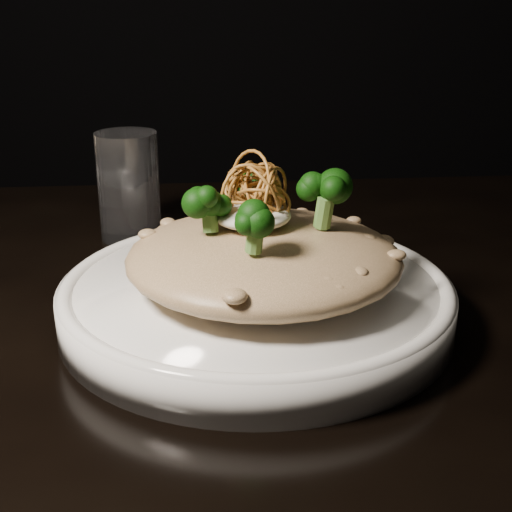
# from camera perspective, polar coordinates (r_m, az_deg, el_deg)

# --- Properties ---
(table) EXTENTS (1.10, 0.80, 0.75)m
(table) POSITION_cam_1_polar(r_m,az_deg,el_deg) (0.64, -4.36, -10.79)
(table) COLOR black
(table) RESTS_ON ground
(plate) EXTENTS (0.31, 0.31, 0.03)m
(plate) POSITION_cam_1_polar(r_m,az_deg,el_deg) (0.57, 0.00, -3.63)
(plate) COLOR white
(plate) RESTS_ON table
(risotto) EXTENTS (0.21, 0.21, 0.05)m
(risotto) POSITION_cam_1_polar(r_m,az_deg,el_deg) (0.55, 0.64, -0.10)
(risotto) COLOR brown
(risotto) RESTS_ON plate
(broccoli) EXTENTS (0.15, 0.15, 0.05)m
(broccoli) POSITION_cam_1_polar(r_m,az_deg,el_deg) (0.54, 0.49, 4.92)
(broccoli) COLOR black
(broccoli) RESTS_ON risotto
(cheese) EXTENTS (0.06, 0.06, 0.02)m
(cheese) POSITION_cam_1_polar(r_m,az_deg,el_deg) (0.55, -0.31, 3.28)
(cheese) COLOR white
(cheese) RESTS_ON risotto
(shallots) EXTENTS (0.05, 0.05, 0.03)m
(shallots) POSITION_cam_1_polar(r_m,az_deg,el_deg) (0.55, 0.21, 6.01)
(shallots) COLOR brown
(shallots) RESTS_ON cheese
(drinking_glass) EXTENTS (0.07, 0.07, 0.11)m
(drinking_glass) POSITION_cam_1_polar(r_m,az_deg,el_deg) (0.76, -10.15, 5.52)
(drinking_glass) COLOR white
(drinking_glass) RESTS_ON table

